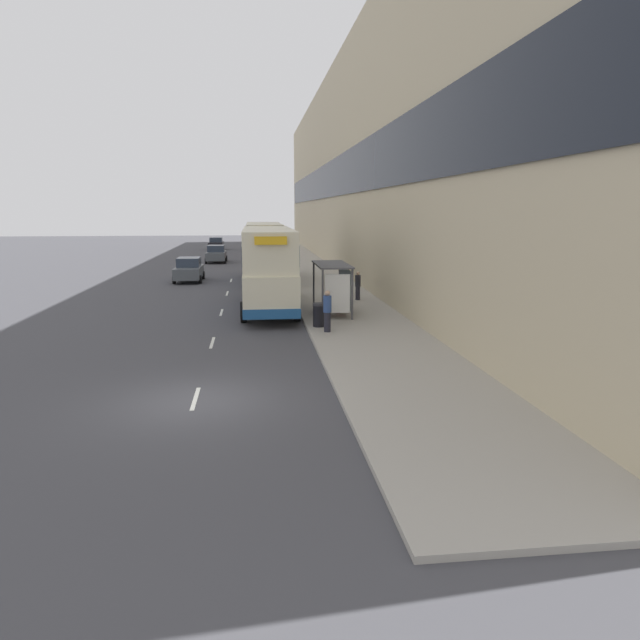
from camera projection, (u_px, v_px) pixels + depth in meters
ground_plane at (195, 401)px, 15.87m from camera, size 220.00×220.00×0.00m
pavement at (304, 266)px, 54.15m from camera, size 5.00×93.00×0.14m
terrace_facade at (346, 170)px, 52.93m from camera, size 3.10×93.00×17.95m
lane_mark_0 at (195, 399)px, 16.07m from camera, size 0.12×2.00×0.01m
lane_mark_1 at (212, 343)px, 22.88m from camera, size 0.12×2.00×0.01m
lane_mark_2 at (221, 312)px, 29.70m from camera, size 0.12×2.00×0.01m
lane_mark_3 at (227, 293)px, 36.52m from camera, size 0.12×2.00×0.01m
lane_mark_4 at (231, 280)px, 43.33m from camera, size 0.12×2.00×0.01m
bus_shelter at (336, 279)px, 28.21m from camera, size 1.60×4.20×2.48m
double_decker_bus_near at (268, 267)px, 29.98m from camera, size 2.85×10.65×4.30m
double_decker_bus_ahead at (264, 251)px, 42.51m from camera, size 2.85×10.80×4.30m
car_0 at (216, 244)px, 77.37m from camera, size 2.09×4.10×1.67m
car_1 at (216, 254)px, 58.39m from camera, size 2.09×4.39×1.74m
car_2 at (259, 248)px, 68.07m from camera, size 2.08×4.11×1.83m
car_3 at (189, 270)px, 42.71m from camera, size 2.06×4.55×1.76m
pedestrian_at_shelter at (327, 311)px, 24.12m from camera, size 0.35×0.35×1.78m
pedestrian_1 at (358, 285)px, 32.86m from camera, size 0.33×0.33×1.64m
litter_bin at (319, 315)px, 25.31m from camera, size 0.55×0.55×1.05m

